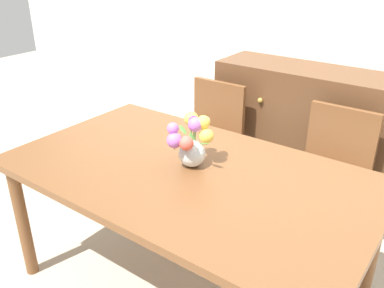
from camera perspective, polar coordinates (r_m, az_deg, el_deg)
ground_plane at (r=2.50m, az=-0.51°, el=-19.07°), size 12.00×12.00×0.00m
back_wall at (r=3.23m, az=17.50°, el=18.01°), size 7.00×0.10×2.80m
dining_table at (r=2.08m, az=-0.59°, el=-5.44°), size 1.82×1.06×0.76m
chair_left at (r=3.02m, az=2.49°, el=1.24°), size 0.42×0.42×0.90m
chair_right at (r=2.68m, az=18.66°, el=-3.46°), size 0.42×0.42×0.90m
dresser at (r=3.17m, az=15.80°, el=1.11°), size 1.40×0.47×1.00m
flower_vase at (r=2.02m, az=-0.02°, el=0.38°), size 0.24×0.24×0.26m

